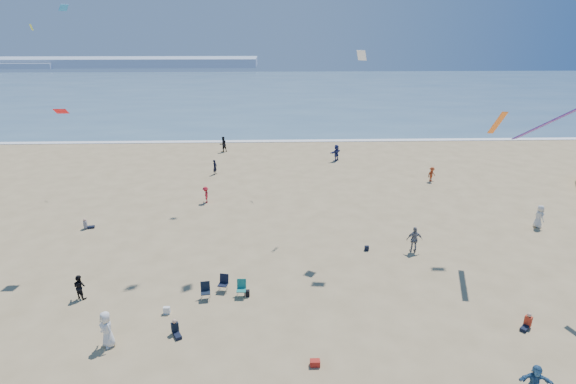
{
  "coord_description": "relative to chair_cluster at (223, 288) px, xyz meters",
  "views": [
    {
      "loc": [
        1.26,
        -14.14,
        14.5
      ],
      "look_at": [
        2.0,
        8.0,
        6.33
      ],
      "focal_mm": 28.0,
      "sensor_mm": 36.0,
      "label": 1
    }
  ],
  "objects": [
    {
      "name": "white_tote",
      "position": [
        -2.88,
        -1.61,
        -0.3
      ],
      "size": [
        0.35,
        0.2,
        0.4
      ],
      "primitive_type": "cube",
      "color": "silver",
      "rests_on": "ground"
    },
    {
      "name": "kites_aloft",
      "position": [
        9.59,
        4.3,
        14.22
      ],
      "size": [
        40.17,
        38.56,
        28.81
      ],
      "color": "green",
      "rests_on": "ground"
    },
    {
      "name": "black_backpack",
      "position": [
        1.34,
        -0.09,
        -0.31
      ],
      "size": [
        0.3,
        0.22,
        0.38
      ],
      "primitive_type": "cube",
      "color": "black",
      "rests_on": "ground"
    },
    {
      "name": "standing_flyers",
      "position": [
        6.55,
        10.23,
        0.35
      ],
      "size": [
        32.08,
        50.56,
        1.89
      ],
      "color": "silver",
      "rests_on": "ground"
    },
    {
      "name": "surf_line",
      "position": [
        1.7,
        36.92,
        -0.46
      ],
      "size": [
        220.0,
        1.2,
        0.08
      ],
      "primitive_type": "cube",
      "color": "white",
      "rests_on": "ground"
    },
    {
      "name": "seated_group",
      "position": [
        3.31,
        -3.94,
        -0.08
      ],
      "size": [
        28.32,
        23.95,
        0.84
      ],
      "color": "silver",
      "rests_on": "ground"
    },
    {
      "name": "cooler",
      "position": [
        4.73,
        -5.84,
        -0.35
      ],
      "size": [
        0.45,
        0.3,
        0.3
      ],
      "primitive_type": "cube",
      "color": "#AE2118",
      "rests_on": "ground"
    },
    {
      "name": "ocean",
      "position": [
        1.7,
        86.92,
        -0.47
      ],
      "size": [
        220.0,
        100.0,
        0.06
      ],
      "primitive_type": "cube",
      "color": "#476B84",
      "rests_on": "ground"
    },
    {
      "name": "headland_far",
      "position": [
        -58.3,
        161.92,
        1.1
      ],
      "size": [
        110.0,
        20.0,
        3.2
      ],
      "primitive_type": "cube",
      "color": "#7A8EA8",
      "rests_on": "ground"
    },
    {
      "name": "navy_bag",
      "position": [
        9.31,
        5.26,
        -0.33
      ],
      "size": [
        0.28,
        0.18,
        0.34
      ],
      "primitive_type": "cube",
      "color": "black",
      "rests_on": "ground"
    },
    {
      "name": "headland_near",
      "position": [
        -98.3,
        156.92,
        0.5
      ],
      "size": [
        40.0,
        14.0,
        2.0
      ],
      "primitive_type": "cube",
      "color": "#7A8EA8",
      "rests_on": "ground"
    },
    {
      "name": "chair_cluster",
      "position": [
        0.0,
        0.0,
        0.0
      ],
      "size": [
        2.65,
        1.5,
        1.0
      ],
      "color": "black",
      "rests_on": "ground"
    }
  ]
}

